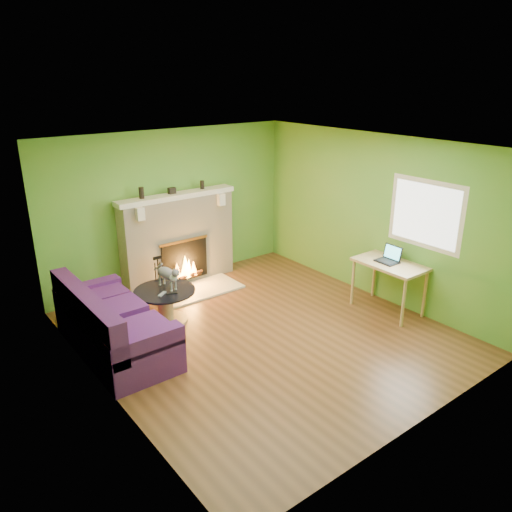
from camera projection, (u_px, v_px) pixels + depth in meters
The scene contains 22 objects.
floor at pixel (263, 333), 7.02m from camera, with size 5.00×5.00×0.00m, color brown.
ceiling at pixel (264, 146), 6.12m from camera, with size 5.00×5.00×0.00m, color white.
wall_back at pixel (171, 207), 8.43m from camera, with size 5.00×5.00×0.00m, color #4D9731.
wall_front at pixel (428, 314), 4.72m from camera, with size 5.00×5.00×0.00m, color #4D9731.
wall_left at pixel (97, 288), 5.28m from camera, with size 5.00×5.00×0.00m, color #4D9731.
wall_right at pixel (375, 217), 7.86m from camera, with size 5.00×5.00×0.00m, color #4D9731.
window_frame at pixel (426, 214), 7.10m from camera, with size 1.20×1.20×0.00m, color silver.
window_pane at pixel (425, 214), 7.10m from camera, with size 1.06×1.06×0.00m, color white.
fireplace at pixel (179, 240), 8.47m from camera, with size 2.10×0.46×1.58m.
hearth at pixel (196, 290), 8.35m from camera, with size 1.50×0.75×0.03m, color beige.
mantel at pixel (177, 196), 8.19m from camera, with size 2.10×0.28×0.08m, color silver.
sofa at pixel (111, 327), 6.45m from camera, with size 0.92×2.05×0.92m.
coffee_table at pixel (165, 303), 7.26m from camera, with size 0.89×0.89×0.50m.
desk at pixel (390, 269), 7.46m from camera, with size 0.61×1.06×0.78m.
cat at pixel (167, 276), 7.20m from camera, with size 0.21×0.59×0.37m, color slate, non-canonical shape.
remote_silver at pixel (162, 294), 7.04m from camera, with size 0.17×0.04×0.02m, color #939396.
remote_black at pixel (172, 293), 7.06m from camera, with size 0.16×0.04×0.02m, color black.
laptop at pixel (388, 255), 7.41m from camera, with size 0.28×0.32×0.24m, color black, non-canonical shape.
fire_tools at pixel (159, 276), 8.00m from camera, with size 0.18×0.18×0.69m, color black, non-canonical shape.
mantel_vase_left at pixel (141, 193), 7.82m from camera, with size 0.08×0.08×0.18m, color black.
mantel_vase_right at pixel (202, 185), 8.47m from camera, with size 0.07×0.07×0.14m, color black.
mantel_box at pixel (172, 191), 8.14m from camera, with size 0.12×0.08×0.10m, color black.
Camera 1 is at (-3.87, -4.85, 3.46)m, focal length 35.00 mm.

